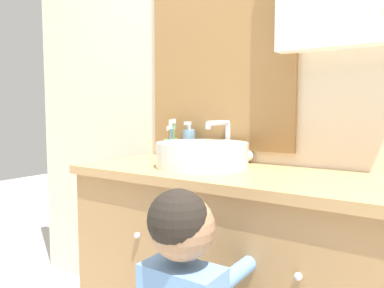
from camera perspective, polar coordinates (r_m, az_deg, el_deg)
wall_back at (r=1.67m, az=12.36°, el=12.04°), size 3.20×0.18×2.50m
vanity_counter at (r=1.55m, az=7.36°, el=-19.71°), size 1.37×0.51×0.84m
sink_basin at (r=1.53m, az=1.65°, el=-1.53°), size 0.38×0.42×0.19m
toothbrush_holder at (r=1.81m, az=-3.16°, el=-0.53°), size 0.08×0.08×0.19m
soap_dispenser at (r=1.77m, az=-0.47°, el=0.02°), size 0.06×0.06×0.18m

